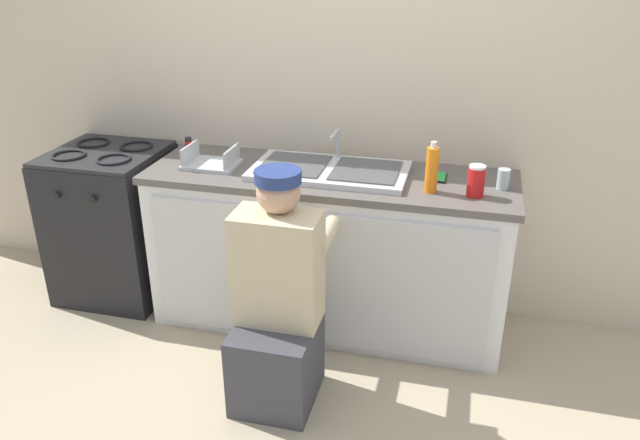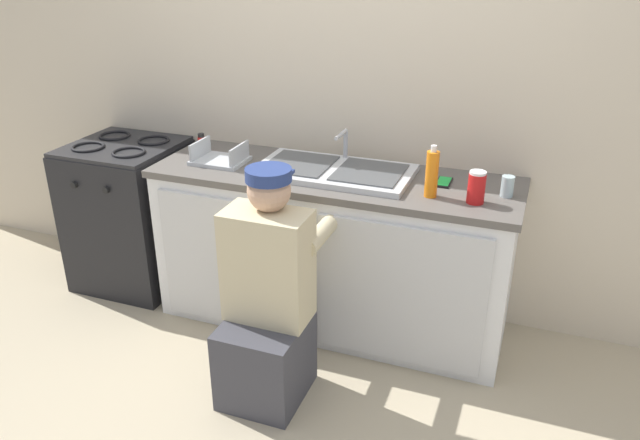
% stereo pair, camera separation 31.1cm
% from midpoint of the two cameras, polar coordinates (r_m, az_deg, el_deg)
% --- Properties ---
extents(ground_plane, '(12.00, 12.00, 0.00)m').
position_cam_midpoint_polar(ground_plane, '(3.38, -3.11, -11.62)').
color(ground_plane, tan).
extents(back_wall, '(6.00, 0.10, 2.50)m').
position_cam_midpoint_polar(back_wall, '(3.43, -0.33, 12.06)').
color(back_wall, beige).
rests_on(back_wall, ground_plane).
extents(counter_cabinet, '(1.87, 0.62, 0.84)m').
position_cam_midpoint_polar(counter_cabinet, '(3.39, -1.83, -3.09)').
color(counter_cabinet, white).
rests_on(counter_cabinet, ground_plane).
extents(countertop, '(1.91, 0.62, 0.04)m').
position_cam_midpoint_polar(countertop, '(3.22, -1.88, 3.90)').
color(countertop, '#5B5651').
rests_on(countertop, counter_cabinet).
extents(sink_double_basin, '(0.80, 0.44, 0.19)m').
position_cam_midpoint_polar(sink_double_basin, '(3.21, -1.88, 4.55)').
color(sink_double_basin, silver).
rests_on(sink_double_basin, countertop).
extents(stove_range, '(0.62, 0.62, 0.90)m').
position_cam_midpoint_polar(stove_range, '(3.93, -20.49, -0.29)').
color(stove_range, black).
rests_on(stove_range, ground_plane).
extents(plumber_person, '(0.42, 0.61, 1.10)m').
position_cam_midpoint_polar(plumber_person, '(2.85, -7.05, -8.21)').
color(plumber_person, '#3F3F47').
rests_on(plumber_person, ground_plane).
extents(spice_bottle_red, '(0.04, 0.04, 0.10)m').
position_cam_midpoint_polar(spice_bottle_red, '(3.58, -14.37, 6.45)').
color(spice_bottle_red, red).
rests_on(spice_bottle_red, countertop).
extents(soap_bottle_orange, '(0.06, 0.06, 0.25)m').
position_cam_midpoint_polar(soap_bottle_orange, '(2.96, 7.25, 4.55)').
color(soap_bottle_orange, orange).
rests_on(soap_bottle_orange, countertop).
extents(water_glass, '(0.06, 0.06, 0.10)m').
position_cam_midpoint_polar(water_glass, '(3.09, 13.69, 3.61)').
color(water_glass, '#ADC6CC').
rests_on(water_glass, countertop).
extents(soda_cup_red, '(0.08, 0.08, 0.15)m').
position_cam_midpoint_polar(soda_cup_red, '(2.96, 11.20, 3.46)').
color(soda_cup_red, red).
rests_on(soda_cup_red, countertop).
extents(dish_rack_tray, '(0.28, 0.22, 0.11)m').
position_cam_midpoint_polar(dish_rack_tray, '(3.39, -12.53, 5.17)').
color(dish_rack_tray, '#B2B7BC').
rests_on(dish_rack_tray, countertop).
extents(cell_phone, '(0.07, 0.14, 0.01)m').
position_cam_midpoint_polar(cell_phone, '(3.18, 8.14, 3.83)').
color(cell_phone, black).
rests_on(cell_phone, countertop).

